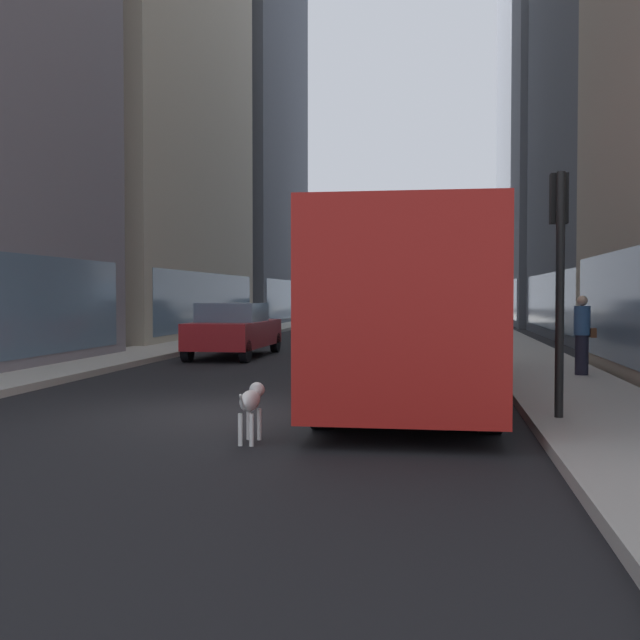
{
  "coord_description": "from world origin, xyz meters",
  "views": [
    {
      "loc": [
        3.25,
        -11.66,
        1.85
      ],
      "look_at": [
        1.12,
        2.17,
        1.4
      ],
      "focal_mm": 43.54,
      "sensor_mm": 36.0,
      "label": 1
    }
  ],
  "objects_px": {
    "car_red_coupe": "(234,329)",
    "traffic_light_near": "(559,253)",
    "car_silver_sedan": "(399,315)",
    "dalmatian_dog": "(251,401)",
    "car_blue_hatchback": "(349,316)",
    "car_white_van": "(351,310)",
    "pedestrian_with_handbag": "(582,334)",
    "transit_bus": "(415,299)"
  },
  "relations": [
    {
      "from": "car_silver_sedan",
      "to": "car_white_van",
      "type": "relative_size",
      "value": 1.04
    },
    {
      "from": "car_red_coupe",
      "to": "dalmatian_dog",
      "type": "height_order",
      "value": "car_red_coupe"
    },
    {
      "from": "car_silver_sedan",
      "to": "car_red_coupe",
      "type": "height_order",
      "value": "same"
    },
    {
      "from": "transit_bus",
      "to": "car_white_van",
      "type": "relative_size",
      "value": 2.62
    },
    {
      "from": "car_red_coupe",
      "to": "traffic_light_near",
      "type": "xyz_separation_m",
      "value": [
        7.7,
        -11.26,
        1.61
      ]
    },
    {
      "from": "transit_bus",
      "to": "pedestrian_with_handbag",
      "type": "height_order",
      "value": "transit_bus"
    },
    {
      "from": "car_silver_sedan",
      "to": "traffic_light_near",
      "type": "bearing_deg",
      "value": -82.6
    },
    {
      "from": "car_silver_sedan",
      "to": "dalmatian_dog",
      "type": "bearing_deg",
      "value": -90.54
    },
    {
      "from": "car_blue_hatchback",
      "to": "pedestrian_with_handbag",
      "type": "xyz_separation_m",
      "value": [
        7.46,
        -21.45,
        0.19
      ]
    },
    {
      "from": "dalmatian_dog",
      "to": "transit_bus",
      "type": "bearing_deg",
      "value": 70.25
    },
    {
      "from": "dalmatian_dog",
      "to": "pedestrian_with_handbag",
      "type": "height_order",
      "value": "pedestrian_with_handbag"
    },
    {
      "from": "transit_bus",
      "to": "car_red_coupe",
      "type": "height_order",
      "value": "transit_bus"
    },
    {
      "from": "car_blue_hatchback",
      "to": "car_white_van",
      "type": "bearing_deg",
      "value": 96.2
    },
    {
      "from": "pedestrian_with_handbag",
      "to": "dalmatian_dog",
      "type": "bearing_deg",
      "value": -124.89
    },
    {
      "from": "car_blue_hatchback",
      "to": "dalmatian_dog",
      "type": "xyz_separation_m",
      "value": [
        2.12,
        -29.12,
        -0.31
      ]
    },
    {
      "from": "car_red_coupe",
      "to": "traffic_light_near",
      "type": "distance_m",
      "value": 13.74
    },
    {
      "from": "dalmatian_dog",
      "to": "traffic_light_near",
      "type": "relative_size",
      "value": 0.28
    },
    {
      "from": "car_white_van",
      "to": "pedestrian_with_handbag",
      "type": "distance_m",
      "value": 37.31
    },
    {
      "from": "car_white_van",
      "to": "transit_bus",
      "type": "bearing_deg",
      "value": -81.75
    },
    {
      "from": "car_red_coupe",
      "to": "pedestrian_with_handbag",
      "type": "height_order",
      "value": "pedestrian_with_handbag"
    },
    {
      "from": "dalmatian_dog",
      "to": "car_blue_hatchback",
      "type": "bearing_deg",
      "value": 94.16
    },
    {
      "from": "car_white_van",
      "to": "car_red_coupe",
      "type": "bearing_deg",
      "value": -90.0
    },
    {
      "from": "car_white_van",
      "to": "car_red_coupe",
      "type": "distance_m",
      "value": 30.86
    },
    {
      "from": "transit_bus",
      "to": "car_blue_hatchback",
      "type": "xyz_separation_m",
      "value": [
        -4.0,
        23.87,
        -0.96
      ]
    },
    {
      "from": "transit_bus",
      "to": "car_red_coupe",
      "type": "relative_size",
      "value": 2.41
    },
    {
      "from": "car_silver_sedan",
      "to": "traffic_light_near",
      "type": "height_order",
      "value": "traffic_light_near"
    },
    {
      "from": "dalmatian_dog",
      "to": "car_white_van",
      "type": "bearing_deg",
      "value": 94.84
    },
    {
      "from": "car_silver_sedan",
      "to": "car_white_van",
      "type": "height_order",
      "value": "same"
    },
    {
      "from": "car_white_van",
      "to": "pedestrian_with_handbag",
      "type": "bearing_deg",
      "value": -75.94
    },
    {
      "from": "pedestrian_with_handbag",
      "to": "car_red_coupe",
      "type": "bearing_deg",
      "value": 149.57
    },
    {
      "from": "pedestrian_with_handbag",
      "to": "traffic_light_near",
      "type": "height_order",
      "value": "traffic_light_near"
    },
    {
      "from": "car_silver_sedan",
      "to": "car_red_coupe",
      "type": "distance_m",
      "value": 17.7
    },
    {
      "from": "car_red_coupe",
      "to": "transit_bus",
      "type": "bearing_deg",
      "value": -54.13
    },
    {
      "from": "transit_bus",
      "to": "traffic_light_near",
      "type": "distance_m",
      "value": 4.15
    },
    {
      "from": "transit_bus",
      "to": "traffic_light_near",
      "type": "xyz_separation_m",
      "value": [
        2.1,
        -3.52,
        0.66
      ]
    },
    {
      "from": "dalmatian_dog",
      "to": "traffic_light_near",
      "type": "xyz_separation_m",
      "value": [
        3.98,
        1.73,
        1.92
      ]
    },
    {
      "from": "traffic_light_near",
      "to": "car_white_van",
      "type": "bearing_deg",
      "value": 100.36
    },
    {
      "from": "car_blue_hatchback",
      "to": "car_silver_sedan",
      "type": "bearing_deg",
      "value": 24.85
    },
    {
      "from": "dalmatian_dog",
      "to": "pedestrian_with_handbag",
      "type": "bearing_deg",
      "value": 55.11
    },
    {
      "from": "car_red_coupe",
      "to": "traffic_light_near",
      "type": "height_order",
      "value": "traffic_light_near"
    },
    {
      "from": "traffic_light_near",
      "to": "car_red_coupe",
      "type": "bearing_deg",
      "value": 124.36
    },
    {
      "from": "car_blue_hatchback",
      "to": "dalmatian_dog",
      "type": "relative_size",
      "value": 4.55
    }
  ]
}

